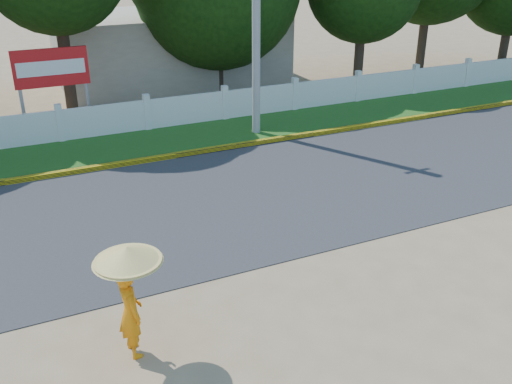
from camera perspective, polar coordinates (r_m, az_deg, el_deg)
ground at (r=11.59m, az=4.25°, el=-9.60°), size 120.00×120.00×0.00m
road at (r=15.14m, az=-4.01°, el=-0.90°), size 60.00×7.00×0.02m
grass_verge at (r=19.78m, az=-9.59°, el=5.02°), size 60.00×3.50×0.03m
curb at (r=18.22m, az=-8.10°, el=3.63°), size 40.00×0.18×0.16m
fence at (r=20.96m, az=-10.81°, el=7.58°), size 40.00×0.10×1.10m
building_near at (r=27.88m, az=-8.64°, el=14.10°), size 10.00×6.00×3.20m
utility_pole at (r=19.50m, az=0.02°, el=17.99°), size 0.28×0.28×8.57m
monk_with_parasol at (r=9.48m, az=-12.59°, el=-9.13°), size 1.12×1.12×2.04m
billboard at (r=21.15m, az=-19.77°, el=11.20°), size 2.50×0.13×2.95m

